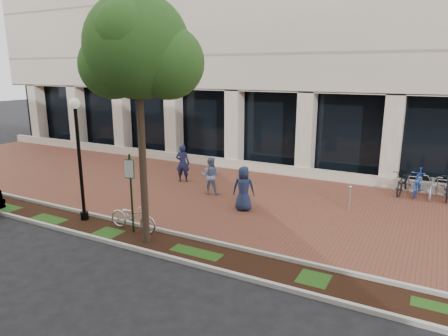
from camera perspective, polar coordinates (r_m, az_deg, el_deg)
The scene contains 14 objects.
ground at distance 17.14m, azimuth 0.03°, elevation -3.93°, with size 120.00×120.00×0.00m, color black.
brick_plaza at distance 17.13m, azimuth 0.03°, elevation -3.91°, with size 40.00×9.00×0.01m, color brown.
planting_strip at distance 13.04m, azimuth -11.10°, elevation -10.03°, with size 40.00×1.50×0.01m, color black.
curb_plaza_side at distance 13.55m, azimuth -9.10°, elevation -8.74°, with size 40.00×0.12×0.12m, color #BABAB0.
curb_street_side at distance 12.50m, azimuth -13.31°, elevation -10.95°, with size 40.00×0.12×0.12m, color #BABAB0.
parking_sign at distance 13.15m, azimuth -13.20°, elevation -2.25°, with size 0.34×0.07×2.64m.
lamppost at distance 14.63m, azimuth -20.00°, elevation 2.01°, with size 0.36×0.36×4.32m.
street_tree at distance 11.81m, azimuth -12.02°, elevation 15.69°, with size 3.53×2.94×7.33m.
locked_bicycle at distance 13.70m, azimuth -12.86°, elevation -6.77°, with size 0.64×1.84×0.97m, color silver.
pedestrian_left at distance 19.12m, azimuth -5.92°, elevation 0.68°, with size 0.66×0.43×1.80m, color #1D214A.
pedestrian_mid at distance 17.12m, azimuth -1.95°, elevation -1.09°, with size 0.80×0.62×1.64m, color #7E90BB.
pedestrian_right at distance 15.15m, azimuth 2.82°, elevation -2.94°, with size 0.84×0.55×1.72m, color navy.
bollard at distance 16.04m, azimuth 17.47°, elevation -4.02°, with size 0.12×0.12×0.95m.
bike_rack_cluster at distance 18.90m, azimuth 28.42°, elevation -2.19°, with size 3.63×2.09×1.17m.
Camera 1 is at (7.70, -14.39, 5.21)m, focal length 32.00 mm.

